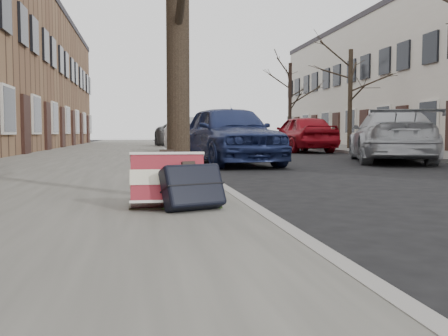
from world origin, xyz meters
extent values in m
plane|color=black|center=(0.00, 0.00, 0.00)|extent=(120.00, 120.00, 0.00)
cube|color=gray|center=(-3.70, 15.00, 0.06)|extent=(5.00, 70.00, 0.12)
cube|color=#65625C|center=(7.80, 15.00, 0.06)|extent=(4.00, 70.00, 0.12)
cube|color=black|center=(-2.00, 1.20, 0.13)|extent=(0.85, 0.85, 0.02)
cube|color=maroon|center=(-2.07, 0.84, 0.38)|extent=(0.67, 0.37, 0.51)
cube|color=black|center=(-1.86, 0.68, 0.34)|extent=(0.64, 0.51, 0.44)
imported|color=navy|center=(-0.07, 9.00, 0.78)|extent=(2.46, 4.81, 1.57)
imported|color=#A3A5AC|center=(-0.38, 15.15, 0.71)|extent=(2.01, 4.48, 1.43)
imported|color=#323336|center=(-0.01, 22.87, 0.77)|extent=(3.22, 5.84, 1.55)
imported|color=#A6A9AE|center=(4.62, 9.35, 0.72)|extent=(3.52, 5.32, 1.43)
imported|color=maroon|center=(4.55, 17.07, 0.79)|extent=(2.11, 4.72, 1.58)
cylinder|color=black|center=(7.20, 18.07, 2.38)|extent=(0.20, 0.20, 4.52)
cylinder|color=black|center=(7.20, 27.50, 2.72)|extent=(0.23, 0.23, 5.20)
camera|label=1|loc=(-2.31, -3.75, 0.81)|focal=40.00mm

